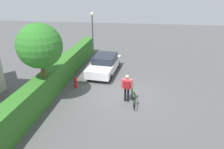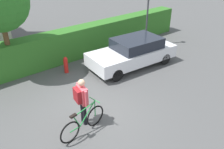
# 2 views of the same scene
# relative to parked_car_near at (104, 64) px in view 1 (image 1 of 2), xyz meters

# --- Properties ---
(ground_plane) EXTENTS (60.00, 60.00, 0.00)m
(ground_plane) POSITION_rel_parked_car_near_xyz_m (-3.82, -1.91, -0.74)
(ground_plane) COLOR #4F4F4F
(hedge_row) EXTENTS (19.18, 0.90, 1.61)m
(hedge_row) POSITION_rel_parked_car_near_xyz_m (-3.82, 2.73, 0.07)
(hedge_row) COLOR #306D24
(hedge_row) RESTS_ON ground
(parked_car_near) EXTENTS (4.58, 2.19, 1.42)m
(parked_car_near) POSITION_rel_parked_car_near_xyz_m (0.00, 0.00, 0.00)
(parked_car_near) COLOR silver
(parked_car_near) RESTS_ON ground
(bicycle) EXTENTS (1.81, 0.50, 1.03)m
(bicycle) POSITION_rel_parked_car_near_xyz_m (-4.63, -2.57, -0.33)
(bicycle) COLOR black
(bicycle) RESTS_ON ground
(person_rider) EXTENTS (0.40, 0.68, 1.72)m
(person_rider) POSITION_rel_parked_car_near_xyz_m (-4.38, -2.15, 0.31)
(person_rider) COLOR black
(person_rider) RESTS_ON ground
(street_lamp) EXTENTS (0.28, 0.28, 4.47)m
(street_lamp) POSITION_rel_parked_car_near_xyz_m (2.48, 1.50, 2.13)
(street_lamp) COLOR #38383D
(street_lamp) RESTS_ON ground
(tree_kerbside) EXTENTS (2.48, 2.48, 4.69)m
(tree_kerbside) POSITION_rel_parked_car_near_xyz_m (-5.10, 2.59, 2.69)
(tree_kerbside) COLOR brown
(tree_kerbside) RESTS_ON ground
(fire_hydrant) EXTENTS (0.20, 0.20, 0.81)m
(fire_hydrant) POSITION_rel_parked_car_near_xyz_m (-3.01, 1.45, -0.32)
(fire_hydrant) COLOR red
(fire_hydrant) RESTS_ON ground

